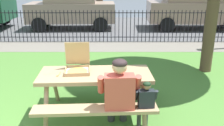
# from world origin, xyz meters

# --- Properties ---
(ground) EXTENTS (28.00, 10.62, 0.02)m
(ground) POSITION_xyz_m (0.00, 1.31, -0.01)
(ground) COLOR #4A7A33
(cobblestone_walkway) EXTENTS (28.00, 1.40, 0.01)m
(cobblestone_walkway) POSITION_xyz_m (0.00, 5.92, -0.00)
(cobblestone_walkway) COLOR slate
(street_asphalt) EXTENTS (28.00, 6.17, 0.01)m
(street_asphalt) POSITION_xyz_m (0.00, 9.71, -0.01)
(street_asphalt) COLOR #515154
(picnic_table_foreground) EXTENTS (1.87, 1.57, 0.79)m
(picnic_table_foreground) POSITION_xyz_m (0.82, 1.32, 0.60)
(picnic_table_foreground) COLOR tan
(picnic_table_foreground) RESTS_ON ground
(pizza_box_open) EXTENTS (0.44, 0.48, 0.46)m
(pizza_box_open) POSITION_xyz_m (0.52, 1.43, 0.86)
(pizza_box_open) COLOR tan
(pizza_box_open) RESTS_ON picnic_table_foreground
(pizza_slice_on_table) EXTENTS (0.24, 0.19, 0.02)m
(pizza_slice_on_table) POSITION_xyz_m (0.15, 1.26, 0.78)
(pizza_slice_on_table) COLOR #EBD75F
(pizza_slice_on_table) RESTS_ON picnic_table_foreground
(adult_at_table) EXTENTS (0.62, 0.60, 1.19)m
(adult_at_table) POSITION_xyz_m (1.19, 0.84, 0.66)
(adult_at_table) COLOR #353535
(adult_at_table) RESTS_ON ground
(child_at_table) EXTENTS (0.34, 0.33, 0.85)m
(child_at_table) POSITION_xyz_m (1.57, 0.83, 0.51)
(child_at_table) COLOR #3D3D3D
(child_at_table) RESTS_ON ground
(iron_fence_streetside) EXTENTS (20.86, 0.03, 1.15)m
(iron_fence_streetside) POSITION_xyz_m (0.00, 6.62, 0.58)
(iron_fence_streetside) COLOR black
(iron_fence_streetside) RESTS_ON ground
(parked_car_center) EXTENTS (3.95, 1.94, 1.98)m
(parked_car_center) POSITION_xyz_m (-0.76, 9.21, 1.01)
(parked_car_center) COLOR gray
(parked_car_center) RESTS_ON ground
(parked_car_right) EXTENTS (4.64, 2.03, 2.08)m
(parked_car_right) POSITION_xyz_m (5.06, 9.21, 1.10)
(parked_car_right) COLOR #9F7E6B
(parked_car_right) RESTS_ON ground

